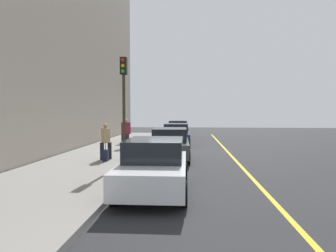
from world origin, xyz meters
TOP-DOWN VIEW (x-y plane):
  - ground_plane at (0.00, 0.00)m, footprint 56.00×56.00m
  - sidewalk at (0.00, -3.30)m, footprint 28.00×4.60m
  - building_facade at (0.00, -6.05)m, footprint 32.00×0.80m
  - lane_stripe_centre at (0.00, 3.20)m, footprint 28.00×0.14m
  - snow_bank_curb at (-0.83, -0.70)m, footprint 5.73×0.56m
  - parked_car_red at (-10.68, -0.09)m, footprint 4.78×1.91m
  - parked_car_navy at (-3.82, 0.07)m, footprint 4.13×1.93m
  - parked_car_charcoal at (2.08, 0.05)m, footprint 4.17×2.01m
  - parked_car_white at (7.88, 0.02)m, footprint 4.15×1.94m
  - pedestrian_brown_coat at (-3.75, -3.49)m, footprint 0.51×0.53m
  - pedestrian_tan_coat at (3.23, -2.79)m, footprint 0.52×0.48m
  - pedestrian_burgundy_coat at (-1.08, -2.82)m, footprint 0.54×0.55m
  - traffic_light_pole at (4.37, -1.68)m, footprint 0.35×0.26m
  - rolling_suitcase at (3.68, -2.67)m, footprint 0.34×0.22m

SIDE VIEW (x-z plane):
  - ground_plane at x=0.00m, z-range 0.00..0.00m
  - lane_stripe_centre at x=0.00m, z-range 0.00..0.01m
  - sidewalk at x=0.00m, z-range 0.00..0.15m
  - snow_bank_curb at x=-0.83m, z-range 0.00..0.22m
  - rolling_suitcase at x=3.68m, z-range -0.03..0.82m
  - parked_car_navy at x=-3.82m, z-range 0.00..1.51m
  - parked_car_charcoal at x=2.08m, z-range 0.00..1.51m
  - parked_car_white at x=7.88m, z-range 0.00..1.51m
  - parked_car_red at x=-10.68m, z-range 0.00..1.52m
  - pedestrian_tan_coat at x=3.23m, z-range 0.20..1.84m
  - pedestrian_brown_coat at x=-3.75m, z-range 0.21..1.86m
  - pedestrian_burgundy_coat at x=-1.08m, z-range 0.21..1.97m
  - traffic_light_pole at x=4.37m, z-range 0.92..5.30m
  - building_facade at x=0.00m, z-range 0.00..15.00m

